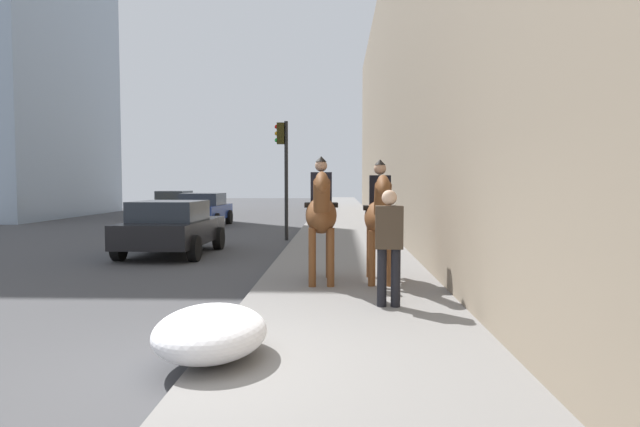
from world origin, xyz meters
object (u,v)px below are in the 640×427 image
(mounted_horse_near, at_px, (321,213))
(mounted_horse_far, at_px, (380,215))
(pedestrian_greeting, at_px, (389,240))
(traffic_light_near_curb, at_px, (284,161))
(car_far_lane, at_px, (172,227))
(car_near_lane, at_px, (174,203))
(car_mid_lane, at_px, (202,209))

(mounted_horse_near, height_order, mounted_horse_far, mounted_horse_near)
(pedestrian_greeting, relative_size, traffic_light_near_curb, 0.43)
(traffic_light_near_curb, bearing_deg, pedestrian_greeting, -165.90)
(mounted_horse_far, relative_size, car_far_lane, 0.57)
(mounted_horse_near, bearing_deg, mounted_horse_far, 92.24)
(pedestrian_greeting, distance_m, car_near_lane, 24.28)
(mounted_horse_near, xyz_separation_m, car_near_lane, (20.31, 8.86, -0.63))
(mounted_horse_near, distance_m, car_mid_lane, 15.25)
(mounted_horse_far, distance_m, car_near_lane, 22.53)
(pedestrian_greeting, distance_m, traffic_light_near_curb, 10.59)
(mounted_horse_near, height_order, car_near_lane, mounted_horse_near)
(mounted_horse_far, distance_m, car_far_lane, 6.82)
(car_far_lane, bearing_deg, pedestrian_greeting, -139.27)
(car_near_lane, height_order, car_far_lane, same)
(mounted_horse_near, xyz_separation_m, pedestrian_greeting, (-1.86, -1.04, -0.29))
(pedestrian_greeting, relative_size, car_far_lane, 0.44)
(mounted_horse_near, xyz_separation_m, mounted_horse_far, (0.09, -1.06, -0.05))
(mounted_horse_near, distance_m, pedestrian_greeting, 2.15)
(pedestrian_greeting, bearing_deg, car_mid_lane, 25.98)
(mounted_horse_near, relative_size, mounted_horse_far, 1.02)
(car_mid_lane, relative_size, car_far_lane, 0.99)
(pedestrian_greeting, distance_m, car_mid_lane, 17.36)
(pedestrian_greeting, height_order, car_near_lane, pedestrian_greeting)
(mounted_horse_near, xyz_separation_m, car_mid_lane, (14.13, 5.70, -0.64))
(mounted_horse_far, distance_m, car_mid_lane, 15.60)
(car_near_lane, distance_m, traffic_light_near_curb, 14.20)
(car_far_lane, bearing_deg, mounted_horse_far, -128.80)
(mounted_horse_near, relative_size, car_mid_lane, 0.59)
(car_near_lane, relative_size, traffic_light_near_curb, 1.03)
(car_near_lane, bearing_deg, mounted_horse_far, 26.08)
(pedestrian_greeting, xyz_separation_m, car_mid_lane, (15.99, 6.74, -0.35))
(mounted_horse_near, height_order, car_far_lane, mounted_horse_near)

